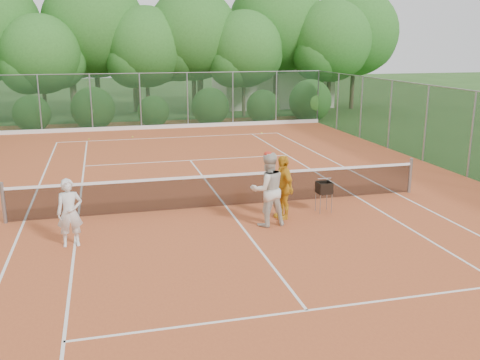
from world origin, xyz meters
The scene contains 14 objects.
ground centered at (0.00, 0.00, 0.00)m, with size 120.00×120.00×0.00m, color #274B1B.
clay_court centered at (0.00, 0.00, 0.01)m, with size 18.00×36.00×0.02m, color #B45329.
club_building centered at (9.00, 24.00, 1.50)m, with size 8.00×5.00×3.00m, color beige.
tennis_net centered at (0.00, 0.00, 0.53)m, with size 11.97×0.10×1.10m.
player_white centered at (-4.16, -2.10, 0.82)m, with size 0.58×0.38×1.60m, color silver.
player_center_grp centered at (0.68, -1.86, 0.99)m, with size 1.01×0.82×1.95m.
player_yellow centered at (1.24, -1.40, 0.88)m, with size 1.01×0.42×1.72m, color gold.
ball_hopper centered at (2.52, -1.19, 0.71)m, with size 0.38×0.38×0.87m.
stray_ball_a centered at (-4.02, 12.23, 0.05)m, with size 0.07×0.07×0.07m, color #BFD431.
stray_ball_b centered at (-1.93, 12.39, 0.05)m, with size 0.07×0.07×0.07m, color #D8E635.
stray_ball_c centered at (4.65, 11.92, 0.05)m, with size 0.07×0.07×0.07m, color #D6EE37.
court_markings centered at (0.00, 0.00, 0.02)m, with size 11.03×23.83×0.01m.
fence_back centered at (0.00, 15.00, 1.52)m, with size 18.07×0.07×3.00m.
tropical_treeline centered at (1.43, 20.22, 5.11)m, with size 32.10×8.49×15.03m.
Camera 1 is at (-3.28, -14.40, 4.62)m, focal length 40.00 mm.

